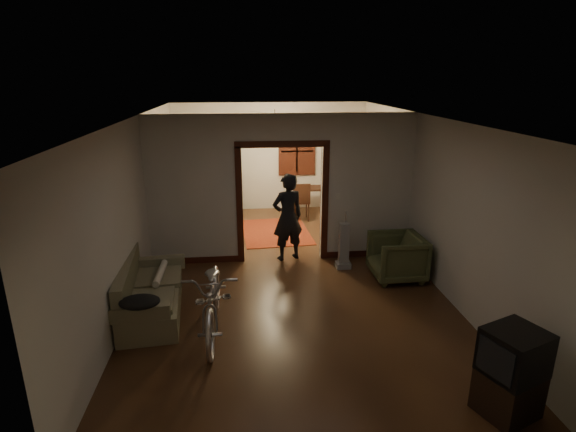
{
  "coord_description": "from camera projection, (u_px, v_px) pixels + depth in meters",
  "views": [
    {
      "loc": [
        -0.74,
        -7.43,
        3.45
      ],
      "look_at": [
        0.0,
        -0.3,
        1.2
      ],
      "focal_mm": 28.0,
      "sensor_mm": 36.0,
      "label": 1
    }
  ],
  "objects": [
    {
      "name": "wall_back",
      "position": [
        270.0,
        157.0,
        11.77
      ],
      "size": [
        5.0,
        0.02,
        2.8
      ],
      "primitive_type": "cube",
      "color": "beige",
      "rests_on": "floor"
    },
    {
      "name": "desk",
      "position": [
        311.0,
        201.0,
        11.57
      ],
      "size": [
        0.99,
        0.6,
        0.7
      ],
      "primitive_type": "cube",
      "rotation": [
        0.0,
        0.0,
        0.07
      ],
      "color": "black",
      "rests_on": "floor"
    },
    {
      "name": "vacuum",
      "position": [
        344.0,
        246.0,
        8.3
      ],
      "size": [
        0.29,
        0.24,
        0.88
      ],
      "primitive_type": "cube",
      "rotation": [
        0.0,
        0.0,
        -0.11
      ],
      "color": "gray",
      "rests_on": "floor"
    },
    {
      "name": "bicycle",
      "position": [
        214.0,
        297.0,
        6.21
      ],
      "size": [
        0.7,
        2.0,
        1.05
      ],
      "primitive_type": "imported",
      "rotation": [
        0.0,
        0.0,
        -0.0
      ],
      "color": "silver",
      "rests_on": "floor"
    },
    {
      "name": "sofa",
      "position": [
        151.0,
        289.0,
        6.68
      ],
      "size": [
        0.98,
        1.87,
        0.83
      ],
      "primitive_type": "cube",
      "rotation": [
        0.0,
        0.0,
        0.09
      ],
      "color": "brown",
      "rests_on": "floor"
    },
    {
      "name": "far_window",
      "position": [
        297.0,
        151.0,
        11.75
      ],
      "size": [
        0.98,
        0.06,
        1.28
      ],
      "primitive_type": "cube",
      "color": "black",
      "rests_on": "wall_back"
    },
    {
      "name": "person",
      "position": [
        288.0,
        217.0,
        8.59
      ],
      "size": [
        0.72,
        0.59,
        1.71
      ],
      "primitive_type": "imported",
      "rotation": [
        0.0,
        0.0,
        3.47
      ],
      "color": "black",
      "rests_on": "floor"
    },
    {
      "name": "wall_right",
      "position": [
        426.0,
        196.0,
        7.98
      ],
      "size": [
        0.02,
        8.5,
        2.8
      ],
      "primitive_type": "cube",
      "color": "beige",
      "rests_on": "floor"
    },
    {
      "name": "floor",
      "position": [
        286.0,
        274.0,
        8.15
      ],
      "size": [
        5.0,
        8.5,
        0.01
      ],
      "primitive_type": "cube",
      "color": "#341D10",
      "rests_on": "ground"
    },
    {
      "name": "ceiling",
      "position": [
        286.0,
        117.0,
        7.31
      ],
      "size": [
        5.0,
        8.5,
        0.01
      ],
      "primitive_type": "cube",
      "color": "white",
      "rests_on": "floor"
    },
    {
      "name": "partition_wall",
      "position": [
        282.0,
        189.0,
        8.45
      ],
      "size": [
        5.0,
        0.14,
        2.8
      ],
      "primitive_type": "cube",
      "color": "beige",
      "rests_on": "floor"
    },
    {
      "name": "wall_left",
      "position": [
        137.0,
        204.0,
        7.49
      ],
      "size": [
        0.02,
        8.5,
        2.8
      ],
      "primitive_type": "cube",
      "color": "beige",
      "rests_on": "floor"
    },
    {
      "name": "chandelier",
      "position": [
        275.0,
        128.0,
        9.82
      ],
      "size": [
        0.24,
        0.24,
        0.24
      ],
      "primitive_type": "sphere",
      "color": "#FFE0A5",
      "rests_on": "ceiling"
    },
    {
      "name": "tv_stand",
      "position": [
        508.0,
        392.0,
        4.74
      ],
      "size": [
        0.7,
        0.67,
        0.5
      ],
      "primitive_type": "cube",
      "rotation": [
        0.0,
        0.0,
        0.38
      ],
      "color": "black",
      "rests_on": "floor"
    },
    {
      "name": "crt_tv",
      "position": [
        515.0,
        353.0,
        4.6
      ],
      "size": [
        0.72,
        0.69,
        0.49
      ],
      "primitive_type": "cube",
      "rotation": [
        0.0,
        0.0,
        0.38
      ],
      "color": "black",
      "rests_on": "tv_stand"
    },
    {
      "name": "locker",
      "position": [
        223.0,
        180.0,
        11.48
      ],
      "size": [
        0.88,
        0.49,
        1.76
      ],
      "primitive_type": "cube",
      "rotation": [
        0.0,
        0.0,
        -0.01
      ],
      "color": "#2B341F",
      "rests_on": "floor"
    },
    {
      "name": "jacket",
      "position": [
        140.0,
        302.0,
        5.74
      ],
      "size": [
        0.52,
        0.39,
        0.15
      ],
      "primitive_type": "ellipsoid",
      "color": "black",
      "rests_on": "sofa"
    },
    {
      "name": "rolled_paper",
      "position": [
        160.0,
        273.0,
        6.94
      ],
      "size": [
        0.1,
        0.83,
        0.1
      ],
      "primitive_type": "cylinder",
      "rotation": [
        1.57,
        0.0,
        0.0
      ],
      "color": "beige",
      "rests_on": "sofa"
    },
    {
      "name": "desk_chair",
      "position": [
        300.0,
        201.0,
        11.07
      ],
      "size": [
        0.53,
        0.53,
        0.96
      ],
      "primitive_type": "cube",
      "rotation": [
        0.0,
        0.0,
        -0.29
      ],
      "color": "black",
      "rests_on": "floor"
    },
    {
      "name": "oriental_rug",
      "position": [
        276.0,
        232.0,
        10.33
      ],
      "size": [
        1.61,
        2.05,
        0.01
      ],
      "primitive_type": "cube",
      "rotation": [
        0.0,
        0.0,
        0.07
      ],
      "color": "maroon",
      "rests_on": "floor"
    },
    {
      "name": "door_casing",
      "position": [
        282.0,
        205.0,
        8.54
      ],
      "size": [
        1.74,
        0.2,
        2.32
      ],
      "primitive_type": "cube",
      "color": "#34140B",
      "rests_on": "floor"
    },
    {
      "name": "armchair",
      "position": [
        397.0,
        257.0,
        7.88
      ],
      "size": [
        0.9,
        0.88,
        0.8
      ],
      "primitive_type": "imported",
      "rotation": [
        0.0,
        0.0,
        -1.55
      ],
      "color": "#434A2A",
      "rests_on": "floor"
    },
    {
      "name": "light_switch",
      "position": [
        338.0,
        197.0,
        8.52
      ],
      "size": [
        0.08,
        0.01,
        0.12
      ],
      "primitive_type": "cube",
      "color": "silver",
      "rests_on": "partition_wall"
    },
    {
      "name": "globe",
      "position": [
        222.0,
        139.0,
        11.16
      ],
      "size": [
        0.26,
        0.26,
        0.26
      ],
      "primitive_type": "sphere",
      "color": "#1E5972",
      "rests_on": "locker"
    }
  ]
}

